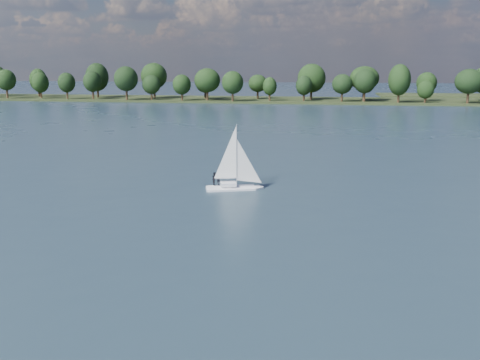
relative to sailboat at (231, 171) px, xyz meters
name	(u,v)px	position (x,y,z in m)	size (l,w,h in m)	color
ground	(227,132)	(-11.44, 59.46, -2.49)	(700.00, 700.00, 0.00)	#233342
far_shore	(272,101)	(-11.44, 171.46, -2.49)	(660.00, 40.00, 1.50)	black
sailboat	(231,171)	(0.00, 0.00, 0.00)	(7.04, 3.85, 8.93)	white
treeline	(234,82)	(-28.08, 167.41, 5.70)	(562.74, 73.41, 18.33)	black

